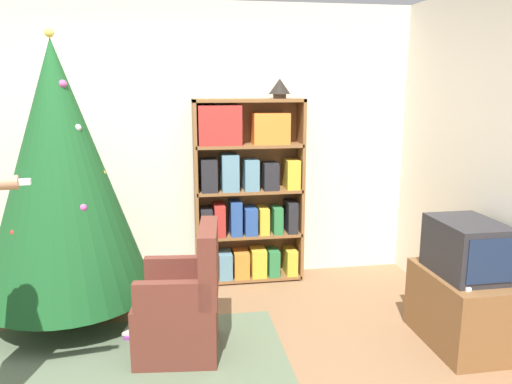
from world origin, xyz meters
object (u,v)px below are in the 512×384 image
television (467,248)px  armchair (183,309)px  christmas_tree (61,172)px  table_lamp (280,87)px  bookshelf (246,192)px

television → armchair: bearing=173.6°
television → armchair: television is taller
christmas_tree → table_lamp: bearing=17.8°
bookshelf → table_lamp: table_lamp is taller
table_lamp → armchair: bearing=-127.0°
bookshelf → armchair: 1.50m
bookshelf → table_lamp: (0.32, 0.01, 0.97)m
bookshelf → television: bearing=-47.3°
table_lamp → television: bearing=-54.9°
christmas_tree → armchair: size_ratio=2.46×
armchair → table_lamp: table_lamp is taller
christmas_tree → table_lamp: size_ratio=11.31×
christmas_tree → armchair: christmas_tree is taller
bookshelf → television: 2.01m
television → bookshelf: bearing=132.7°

